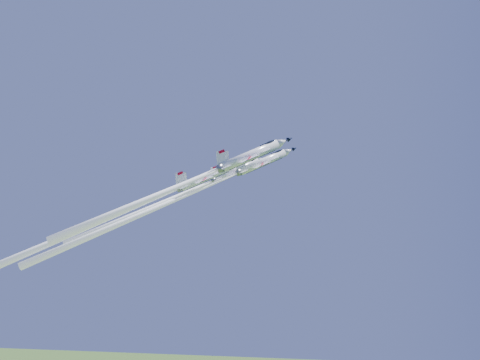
% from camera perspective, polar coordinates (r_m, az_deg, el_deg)
% --- Properties ---
extents(jet_lead, '(44.64, 23.15, 46.92)m').
position_cam_1_polar(jet_lead, '(120.40, -7.25, -2.25)').
color(jet_lead, white).
extents(jet_left, '(36.59, 18.99, 34.47)m').
position_cam_1_polar(jet_left, '(127.85, -6.79, -1.77)').
color(jet_left, white).
extents(jet_right, '(39.00, 20.24, 35.02)m').
position_cam_1_polar(jet_right, '(113.02, -6.15, -0.47)').
color(jet_right, white).
extents(jet_slot, '(45.78, 23.74, 46.78)m').
position_cam_1_polar(jet_slot, '(120.82, -13.36, -3.78)').
color(jet_slot, white).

